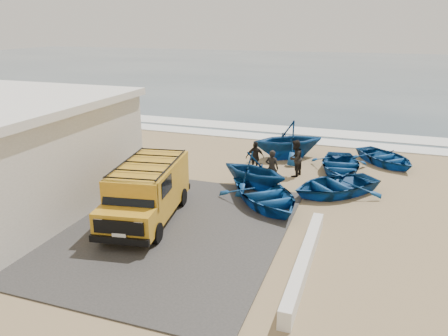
% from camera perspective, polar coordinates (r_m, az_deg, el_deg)
% --- Properties ---
extents(ground, '(160.00, 160.00, 0.00)m').
position_cam_1_polar(ground, '(17.56, -4.30, -5.32)').
color(ground, '#998159').
extents(slab, '(12.00, 10.00, 0.05)m').
position_cam_1_polar(slab, '(16.83, -13.35, -6.81)').
color(slab, '#3D3B38').
rests_on(slab, ground).
extents(ocean, '(180.00, 88.00, 0.01)m').
position_cam_1_polar(ocean, '(71.34, 14.25, 12.27)').
color(ocean, '#385166').
rests_on(ocean, ground).
extents(surf_line, '(180.00, 1.60, 0.06)m').
position_cam_1_polar(surf_line, '(28.36, 5.37, 4.04)').
color(surf_line, white).
rests_on(surf_line, ground).
extents(surf_wash, '(180.00, 2.20, 0.04)m').
position_cam_1_polar(surf_wash, '(30.72, 6.52, 5.11)').
color(surf_wash, white).
rests_on(surf_wash, ground).
extents(parapet, '(0.35, 6.00, 0.55)m').
position_cam_1_polar(parapet, '(13.61, 10.48, -11.84)').
color(parapet, silver).
rests_on(parapet, ground).
extents(van, '(2.77, 5.35, 2.19)m').
position_cam_1_polar(van, '(16.44, -10.02, -2.84)').
color(van, gold).
rests_on(van, ground).
extents(boat_near_left, '(5.03, 5.20, 0.88)m').
position_cam_1_polar(boat_near_left, '(17.73, 5.44, -3.57)').
color(boat_near_left, navy).
rests_on(boat_near_left, ground).
extents(boat_near_right, '(4.93, 4.88, 0.84)m').
position_cam_1_polar(boat_near_right, '(19.39, 14.23, -2.18)').
color(boat_near_right, navy).
rests_on(boat_near_right, ground).
extents(boat_mid_left, '(3.95, 3.69, 1.68)m').
position_cam_1_polar(boat_mid_left, '(19.35, 3.92, -0.33)').
color(boat_mid_left, navy).
rests_on(boat_mid_left, ground).
extents(boat_mid_right, '(3.28, 4.26, 0.82)m').
position_cam_1_polar(boat_mid_right, '(22.19, 14.91, 0.37)').
color(boat_mid_right, navy).
rests_on(boat_mid_right, ground).
extents(boat_far_left, '(5.13, 4.98, 2.06)m').
position_cam_1_polar(boat_far_left, '(23.95, 8.34, 3.69)').
color(boat_far_left, navy).
rests_on(boat_far_left, ground).
extents(boat_far_right, '(4.39, 4.50, 0.76)m').
position_cam_1_polar(boat_far_right, '(24.25, 20.34, 1.29)').
color(boat_far_right, navy).
rests_on(boat_far_right, ground).
extents(fisherman_front, '(0.64, 0.45, 1.68)m').
position_cam_1_polar(fisherman_front, '(19.78, 6.26, 0.00)').
color(fisherman_front, black).
rests_on(fisherman_front, ground).
extents(fisherman_middle, '(0.87, 1.01, 1.79)m').
position_cam_1_polar(fisherman_middle, '(21.15, 9.26, 1.26)').
color(fisherman_middle, black).
rests_on(fisherman_middle, ground).
extents(fisherman_back, '(1.00, 0.84, 1.60)m').
position_cam_1_polar(fisherman_back, '(21.39, 4.05, 1.39)').
color(fisherman_back, black).
rests_on(fisherman_back, ground).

